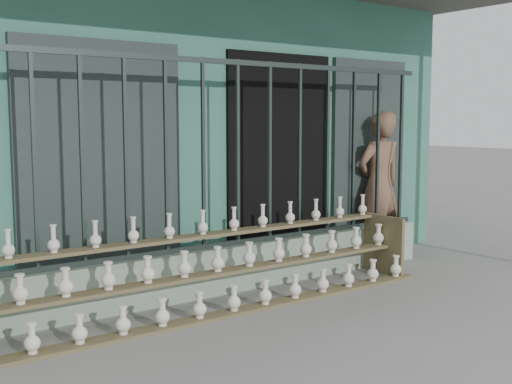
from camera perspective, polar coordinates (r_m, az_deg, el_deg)
ground at (r=5.47m, az=6.34°, el=-11.44°), size 60.00×60.00×0.00m
workshop_building at (r=8.79m, az=-12.60°, el=5.95°), size 7.40×6.60×3.21m
parapet_wall at (r=6.39m, az=-1.60°, el=-6.67°), size 5.00×0.20×0.45m
security_fence at (r=6.23m, az=-1.64°, el=3.44°), size 5.00×0.04×1.80m
shelf_rack at (r=5.75m, az=-3.33°, el=-6.76°), size 4.50×0.68×0.85m
elderly_woman at (r=7.96m, az=10.90°, el=0.66°), size 0.67×0.46×1.78m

